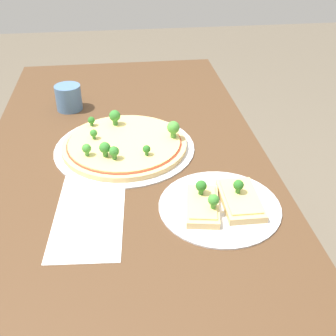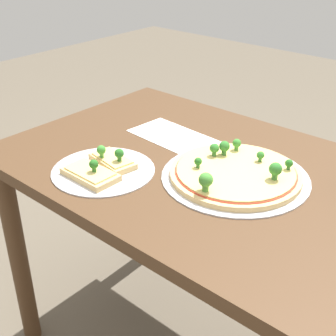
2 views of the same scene
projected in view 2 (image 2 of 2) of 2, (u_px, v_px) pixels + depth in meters
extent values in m
cube|color=#4C331E|center=(239.00, 185.00, 1.22)|extent=(1.38, 0.76, 0.04)
cylinder|color=#4C331E|center=(18.00, 258.00, 1.56)|extent=(0.06, 0.06, 0.73)
cylinder|color=#4C331E|center=(150.00, 184.00, 1.98)|extent=(0.06, 0.06, 0.73)
cylinder|color=silver|center=(234.00, 177.00, 1.22)|extent=(0.39, 0.39, 0.00)
cylinder|color=#DBB775|center=(235.00, 174.00, 1.22)|extent=(0.34, 0.34, 0.01)
cylinder|color=#B73823|center=(235.00, 172.00, 1.21)|extent=(0.32, 0.32, 0.00)
cylinder|color=#EACC75|center=(235.00, 171.00, 1.21)|extent=(0.31, 0.31, 0.00)
sphere|color=#286B23|center=(198.00, 161.00, 1.21)|extent=(0.02, 0.02, 0.02)
cylinder|color=#37742D|center=(198.00, 166.00, 1.22)|extent=(0.01, 0.01, 0.01)
sphere|color=#479338|center=(206.00, 180.00, 1.10)|extent=(0.04, 0.04, 0.04)
cylinder|color=#51973E|center=(205.00, 188.00, 1.12)|extent=(0.02, 0.02, 0.02)
sphere|color=#3D8933|center=(237.00, 143.00, 1.30)|extent=(0.02, 0.02, 0.02)
cylinder|color=#488E3A|center=(236.00, 148.00, 1.31)|extent=(0.01, 0.01, 0.01)
sphere|color=#337A2D|center=(224.00, 146.00, 1.28)|extent=(0.03, 0.03, 0.03)
cylinder|color=#3F8136|center=(224.00, 152.00, 1.29)|extent=(0.01, 0.01, 0.01)
sphere|color=#337A2D|center=(261.00, 155.00, 1.25)|extent=(0.02, 0.02, 0.02)
cylinder|color=#3F8136|center=(260.00, 160.00, 1.25)|extent=(0.01, 0.01, 0.01)
sphere|color=#337A2D|center=(214.00, 148.00, 1.27)|extent=(0.03, 0.03, 0.03)
cylinder|color=#3F8136|center=(214.00, 154.00, 1.28)|extent=(0.01, 0.01, 0.01)
sphere|color=#337A2D|center=(276.00, 169.00, 1.16)|extent=(0.03, 0.03, 0.03)
cylinder|color=#3F8136|center=(275.00, 176.00, 1.17)|extent=(0.01, 0.01, 0.01)
sphere|color=#286B23|center=(289.00, 163.00, 1.20)|extent=(0.02, 0.02, 0.02)
cylinder|color=#37742D|center=(288.00, 168.00, 1.21)|extent=(0.01, 0.01, 0.01)
cylinder|color=silver|center=(103.00, 171.00, 1.25)|extent=(0.28, 0.28, 0.00)
cube|color=#DBB775|center=(90.00, 174.00, 1.21)|extent=(0.15, 0.09, 0.02)
cube|color=#EACC75|center=(90.00, 171.00, 1.21)|extent=(0.13, 0.07, 0.00)
sphere|color=#286B23|center=(94.00, 164.00, 1.19)|extent=(0.02, 0.02, 0.02)
cylinder|color=#37742D|center=(94.00, 170.00, 1.20)|extent=(0.01, 0.01, 0.01)
cube|color=#DBB775|center=(113.00, 161.00, 1.28)|extent=(0.15, 0.09, 0.02)
cube|color=#EACC75|center=(112.00, 158.00, 1.27)|extent=(0.13, 0.08, 0.00)
sphere|color=#3D8933|center=(101.00, 150.00, 1.27)|extent=(0.02, 0.02, 0.02)
cylinder|color=#488E3A|center=(102.00, 155.00, 1.27)|extent=(0.01, 0.01, 0.01)
sphere|color=#286B23|center=(119.00, 153.00, 1.25)|extent=(0.03, 0.03, 0.03)
cylinder|color=#37742D|center=(119.00, 159.00, 1.25)|extent=(0.01, 0.01, 0.01)
cube|color=white|center=(178.00, 139.00, 1.44)|extent=(0.33, 0.17, 0.00)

